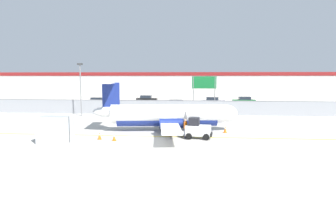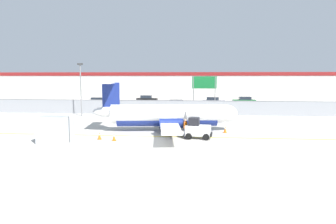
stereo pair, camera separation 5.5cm
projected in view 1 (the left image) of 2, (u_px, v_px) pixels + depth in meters
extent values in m
plane|color=#BCB7AD|center=(155.00, 141.00, 25.34)|extent=(140.00, 140.00, 0.00)
cube|color=yellow|center=(158.00, 136.00, 27.32)|extent=(84.00, 0.20, 0.01)
cube|color=gray|center=(172.00, 108.00, 43.03)|extent=(98.00, 0.04, 2.00)
cylinder|color=slate|center=(172.00, 100.00, 42.90)|extent=(98.00, 0.10, 0.10)
cube|color=#38383A|center=(177.00, 106.00, 54.51)|extent=(98.00, 17.00, 0.12)
cube|color=beige|center=(182.00, 86.00, 72.43)|extent=(91.00, 8.00, 6.50)
cube|color=maroon|center=(181.00, 74.00, 68.14)|extent=(91.00, 0.20, 0.80)
cylinder|color=white|center=(167.00, 114.00, 29.95)|extent=(11.25, 3.34, 1.90)
ellipsoid|color=white|center=(225.00, 113.00, 30.17)|extent=(2.78, 2.12, 1.80)
ellipsoid|color=white|center=(108.00, 112.00, 29.70)|extent=(3.24, 1.45, 1.05)
cylinder|color=navy|center=(167.00, 119.00, 30.01)|extent=(10.07, 2.77, 1.48)
cube|color=white|center=(168.00, 119.00, 30.02)|extent=(3.68, 16.07, 0.18)
cylinder|color=navy|center=(169.00, 116.00, 32.61)|extent=(2.30, 1.18, 0.90)
cone|color=black|center=(179.00, 116.00, 32.65)|extent=(0.50, 0.50, 0.44)
cylinder|color=#262626|center=(181.00, 116.00, 32.66)|extent=(0.31, 2.09, 2.10)
cylinder|color=navy|center=(171.00, 123.00, 27.45)|extent=(2.30, 1.18, 0.90)
cone|color=black|center=(184.00, 123.00, 27.49)|extent=(0.50, 0.50, 0.44)
cylinder|color=#262626|center=(185.00, 123.00, 27.50)|extent=(0.31, 2.09, 2.10)
cube|color=navy|center=(111.00, 98.00, 29.56)|extent=(1.71, 0.40, 3.10)
cube|color=white|center=(109.00, 83.00, 29.37)|extent=(1.72, 4.90, 0.14)
cylinder|color=#59595B|center=(206.00, 123.00, 30.21)|extent=(0.16, 0.16, 0.97)
cylinder|color=black|center=(206.00, 128.00, 30.27)|extent=(0.62, 0.30, 0.60)
cylinder|color=#59595B|center=(164.00, 120.00, 32.24)|extent=(0.16, 0.16, 0.90)
cylinder|color=black|center=(164.00, 124.00, 32.29)|extent=(0.78, 0.32, 0.76)
cylinder|color=#59595B|center=(165.00, 126.00, 27.85)|extent=(0.16, 0.16, 0.90)
cylinder|color=black|center=(165.00, 131.00, 27.91)|extent=(0.78, 0.32, 0.76)
cube|color=silver|center=(198.00, 130.00, 26.30)|extent=(2.31, 1.34, 0.90)
cube|color=black|center=(194.00, 121.00, 26.28)|extent=(1.01, 1.10, 0.70)
cube|color=black|center=(211.00, 134.00, 26.10)|extent=(0.28, 1.11, 0.30)
cylinder|color=black|center=(207.00, 134.00, 26.79)|extent=(0.58, 0.24, 0.56)
cylinder|color=black|center=(206.00, 137.00, 25.62)|extent=(0.58, 0.24, 0.56)
cylinder|color=black|center=(191.00, 134.00, 27.09)|extent=(0.58, 0.24, 0.56)
cylinder|color=black|center=(189.00, 136.00, 25.93)|extent=(0.58, 0.24, 0.56)
cylinder|color=#191E4C|center=(186.00, 133.00, 26.76)|extent=(0.19, 0.19, 0.85)
cylinder|color=#191E4C|center=(185.00, 133.00, 26.57)|extent=(0.19, 0.19, 0.85)
cylinder|color=orange|center=(185.00, 125.00, 26.58)|extent=(0.40, 0.40, 0.60)
cylinder|color=orange|center=(186.00, 124.00, 26.79)|extent=(0.12, 0.12, 0.55)
cylinder|color=orange|center=(185.00, 125.00, 26.37)|extent=(0.12, 0.12, 0.55)
sphere|color=tan|center=(186.00, 120.00, 26.53)|extent=(0.22, 0.22, 0.22)
cube|color=#B7BCC1|center=(55.00, 129.00, 24.72)|extent=(2.43, 2.04, 2.20)
cube|color=#333338|center=(55.00, 129.00, 24.72)|extent=(2.44, 0.12, 2.20)
cube|color=orange|center=(180.00, 131.00, 29.92)|extent=(0.36, 0.36, 0.04)
cone|color=orange|center=(180.00, 128.00, 29.88)|extent=(0.28, 0.28, 0.60)
cylinder|color=white|center=(180.00, 127.00, 29.87)|extent=(0.17, 0.17, 0.08)
cube|color=orange|center=(225.00, 132.00, 29.16)|extent=(0.36, 0.36, 0.04)
cone|color=orange|center=(225.00, 129.00, 29.13)|extent=(0.28, 0.28, 0.60)
cylinder|color=white|center=(225.00, 128.00, 29.12)|extent=(0.17, 0.17, 0.08)
cube|color=orange|center=(114.00, 140.00, 25.48)|extent=(0.36, 0.36, 0.04)
cone|color=orange|center=(114.00, 137.00, 25.45)|extent=(0.28, 0.28, 0.60)
cylinder|color=white|center=(114.00, 136.00, 25.44)|extent=(0.17, 0.17, 0.08)
cube|color=orange|center=(100.00, 139.00, 26.03)|extent=(0.36, 0.36, 0.04)
cone|color=orange|center=(100.00, 136.00, 25.99)|extent=(0.28, 0.28, 0.60)
cylinder|color=white|center=(100.00, 135.00, 25.98)|extent=(0.17, 0.17, 0.08)
cube|color=#B28C19|center=(97.00, 103.00, 54.81)|extent=(4.39, 2.25, 0.80)
cube|color=#262D38|center=(98.00, 99.00, 54.70)|extent=(2.39, 1.84, 0.56)
cylinder|color=black|center=(88.00, 105.00, 54.29)|extent=(0.62, 0.28, 0.60)
cylinder|color=black|center=(92.00, 104.00, 56.03)|extent=(0.62, 0.28, 0.60)
cylinder|color=black|center=(102.00, 105.00, 53.67)|extent=(0.62, 0.28, 0.60)
cylinder|color=black|center=(106.00, 104.00, 55.41)|extent=(0.62, 0.28, 0.60)
cube|color=black|center=(147.00, 100.00, 61.01)|extent=(4.21, 1.71, 0.80)
cube|color=#262D38|center=(146.00, 97.00, 60.95)|extent=(2.20, 1.57, 0.56)
cylinder|color=black|center=(154.00, 101.00, 61.82)|extent=(0.60, 0.20, 0.60)
cylinder|color=black|center=(153.00, 102.00, 60.04)|extent=(0.60, 0.20, 0.60)
cylinder|color=black|center=(141.00, 101.00, 62.07)|extent=(0.60, 0.20, 0.60)
cylinder|color=black|center=(139.00, 102.00, 60.28)|extent=(0.60, 0.20, 0.60)
cube|color=navy|center=(177.00, 105.00, 49.38)|extent=(4.35, 2.13, 0.80)
cube|color=#262D38|center=(176.00, 101.00, 49.30)|extent=(2.35, 1.78, 0.56)
cylinder|color=black|center=(185.00, 107.00, 50.33)|extent=(0.62, 0.26, 0.60)
cylinder|color=black|center=(185.00, 108.00, 48.54)|extent=(0.62, 0.26, 0.60)
cylinder|color=black|center=(168.00, 107.00, 50.30)|extent=(0.62, 0.26, 0.60)
cylinder|color=black|center=(168.00, 108.00, 48.51)|extent=(0.62, 0.26, 0.60)
cube|color=gray|center=(213.00, 102.00, 55.80)|extent=(4.37, 2.17, 0.80)
cube|color=#262D38|center=(213.00, 98.00, 55.75)|extent=(2.36, 1.80, 0.56)
cylinder|color=black|center=(221.00, 104.00, 56.42)|extent=(0.62, 0.27, 0.60)
cylinder|color=black|center=(221.00, 104.00, 54.67)|extent=(0.62, 0.27, 0.60)
cylinder|color=black|center=(206.00, 103.00, 56.99)|extent=(0.62, 0.27, 0.60)
cylinder|color=black|center=(205.00, 104.00, 55.24)|extent=(0.62, 0.27, 0.60)
cube|color=#19662D|center=(244.00, 102.00, 56.85)|extent=(4.20, 1.71, 0.80)
cube|color=#262D38|center=(245.00, 98.00, 56.75)|extent=(2.20, 1.57, 0.56)
cylinder|color=black|center=(237.00, 104.00, 56.12)|extent=(0.60, 0.20, 0.60)
cylinder|color=black|center=(236.00, 103.00, 57.90)|extent=(0.60, 0.20, 0.60)
cylinder|color=black|center=(252.00, 104.00, 55.87)|extent=(0.60, 0.20, 0.60)
cylinder|color=black|center=(250.00, 103.00, 57.65)|extent=(0.60, 0.20, 0.60)
cylinder|color=slate|center=(81.00, 91.00, 41.19)|extent=(0.16, 0.16, 7.00)
cube|color=#333333|center=(80.00, 64.00, 40.76)|extent=(0.70, 0.30, 0.24)
cylinder|color=slate|center=(193.00, 95.00, 44.71)|extent=(0.14, 0.14, 5.50)
cylinder|color=slate|center=(215.00, 95.00, 44.42)|extent=(0.14, 0.14, 5.50)
cube|color=#14662D|center=(204.00, 82.00, 44.35)|extent=(3.60, 0.10, 1.80)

